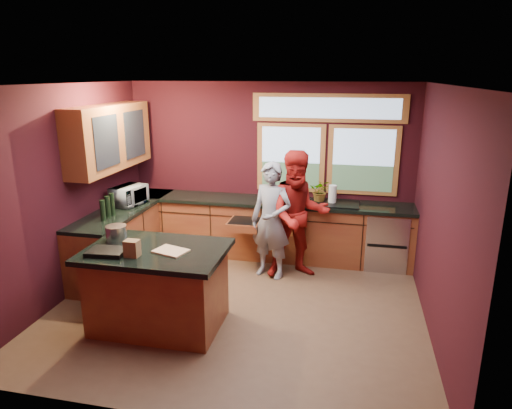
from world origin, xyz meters
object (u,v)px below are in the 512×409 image
(person_red, at_px, (298,215))
(cutting_board, at_px, (171,251))
(island, at_px, (158,287))
(stock_pot, at_px, (116,233))
(person_grey, at_px, (271,221))

(person_red, distance_m, cutting_board, 2.11)
(island, bearing_deg, stock_pot, 164.74)
(person_grey, xyz_separation_m, cutting_board, (-0.81, -1.65, 0.12))
(cutting_board, bearing_deg, person_red, 55.87)
(island, relative_size, stock_pot, 6.46)
(person_grey, bearing_deg, island, -105.02)
(island, height_order, person_red, person_red)
(island, height_order, person_grey, person_grey)
(person_red, relative_size, stock_pot, 7.58)
(person_red, xyz_separation_m, cutting_board, (-1.18, -1.74, 0.05))
(person_red, bearing_deg, cutting_board, -144.22)
(person_grey, distance_m, person_red, 0.39)
(island, height_order, stock_pot, stock_pot)
(person_red, bearing_deg, island, -149.31)
(person_red, height_order, cutting_board, person_red)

